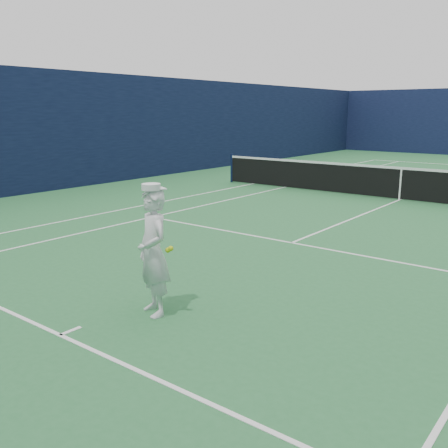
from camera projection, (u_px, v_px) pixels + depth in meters
name	position (u px, v px, depth m)	size (l,w,h in m)	color
ground	(399.00, 200.00, 15.15)	(80.00, 80.00, 0.00)	#286B38
court_markings	(399.00, 200.00, 15.15)	(11.03, 23.83, 0.01)	white
windscreen_fence	(404.00, 133.00, 14.71)	(20.12, 36.12, 4.00)	#0E1433
tennis_net	(401.00, 182.00, 15.03)	(12.88, 0.09, 1.07)	#141E4C
tennis_player	(153.00, 252.00, 6.49)	(0.73, 0.70, 1.75)	white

